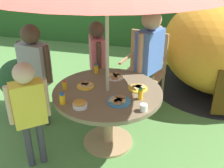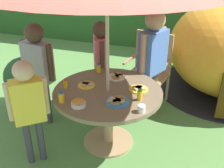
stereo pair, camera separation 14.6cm
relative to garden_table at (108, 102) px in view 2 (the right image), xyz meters
name	(u,v)px [view 2 (the right image)]	position (x,y,z in m)	size (l,w,h in m)	color
ground_plane	(108,142)	(0.00, 0.00, -0.55)	(10.00, 10.00, 0.02)	#548442
hedge_backdrop	(161,1)	(0.00, 3.63, 0.43)	(9.00, 0.70, 1.96)	#285623
garden_table	(108,102)	(0.00, 0.00, 0.00)	(1.16, 1.16, 0.69)	tan
wooden_chair	(150,66)	(0.25, 1.11, 0.00)	(0.62, 0.56, 1.00)	tan
potted_plant	(24,79)	(-1.33, 0.39, -0.10)	(0.53, 0.53, 0.74)	#595960
child_in_blue_shirt	(153,52)	(0.34, 0.73, 0.35)	(0.33, 0.43, 1.40)	brown
child_in_pink_shirt	(101,55)	(-0.34, 0.73, 0.23)	(0.29, 0.38, 1.22)	navy
child_in_grey_shirt	(38,62)	(-0.92, 0.16, 0.28)	(0.43, 0.24, 1.30)	#3F3F47
child_in_yellow_shirt	(28,101)	(-0.63, -0.51, 0.19)	(0.34, 0.32, 1.15)	#3F3F47
snack_bowl	(78,103)	(-0.17, -0.38, 0.17)	(0.14, 0.14, 0.07)	white
plate_center_front	(139,89)	(0.31, 0.12, 0.15)	(0.20, 0.20, 0.03)	yellow
plate_center_back	(117,77)	(0.01, 0.33, 0.16)	(0.20, 0.20, 0.03)	white
plate_mid_right	(86,85)	(-0.26, 0.03, 0.15)	(0.19, 0.19, 0.03)	yellow
plate_near_right	(117,101)	(0.17, -0.20, 0.15)	(0.24, 0.24, 0.03)	#338CD8
juice_bottle_near_left	(61,97)	(-0.35, -0.36, 0.19)	(0.06, 0.06, 0.11)	yellow
juice_bottle_far_left	(66,84)	(-0.45, -0.08, 0.19)	(0.05, 0.05, 0.10)	yellow
juice_bottle_far_right	(99,68)	(-0.25, 0.40, 0.20)	(0.05, 0.05, 0.12)	yellow
juice_bottle_mid_left	(140,95)	(0.36, -0.09, 0.20)	(0.05, 0.05, 0.12)	yellow
cup_near	(141,109)	(0.43, -0.30, 0.18)	(0.07, 0.07, 0.07)	white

